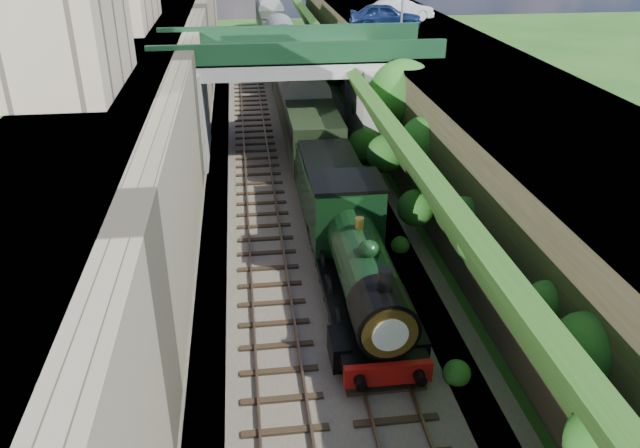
% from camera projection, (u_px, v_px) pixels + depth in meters
% --- Properties ---
extents(trackbed, '(10.00, 90.00, 0.20)m').
position_uv_depth(trackbed, '(294.00, 176.00, 35.01)').
color(trackbed, '#473F38').
rests_on(trackbed, ground).
extents(retaining_wall, '(1.00, 90.00, 7.00)m').
position_uv_depth(retaining_wall, '(189.00, 122.00, 32.87)').
color(retaining_wall, '#756B56').
rests_on(retaining_wall, ground).
extents(street_plateau_left, '(6.00, 90.00, 7.00)m').
position_uv_depth(street_plateau_left, '(121.00, 124.00, 32.47)').
color(street_plateau_left, '#262628').
rests_on(street_plateau_left, ground).
extents(street_plateau_right, '(8.00, 90.00, 6.25)m').
position_uv_depth(street_plateau_right, '(463.00, 118.00, 34.74)').
color(street_plateau_right, '#262628').
rests_on(street_plateau_right, ground).
extents(embankment_slope, '(4.05, 90.00, 6.36)m').
position_uv_depth(embankment_slope, '(395.00, 145.00, 32.00)').
color(embankment_slope, '#1E4714').
rests_on(embankment_slope, ground).
extents(track_left, '(2.50, 90.00, 0.20)m').
position_uv_depth(track_left, '(259.00, 176.00, 34.72)').
color(track_left, black).
rests_on(track_left, trackbed).
extents(track_right, '(2.50, 90.00, 0.20)m').
position_uv_depth(track_right, '(316.00, 173.00, 35.08)').
color(track_right, black).
rests_on(track_right, trackbed).
extents(road_bridge, '(16.00, 6.40, 7.25)m').
position_uv_depth(road_bridge, '(303.00, 88.00, 36.90)').
color(road_bridge, gray).
rests_on(road_bridge, ground).
extents(building_near, '(4.00, 8.00, 4.00)m').
position_uv_depth(building_near, '(65.00, 36.00, 24.64)').
color(building_near, gray).
rests_on(building_near, street_plateau_left).
extents(tree, '(3.60, 3.80, 6.60)m').
position_uv_depth(tree, '(404.00, 95.00, 33.23)').
color(tree, black).
rests_on(tree, ground).
extents(car_blue, '(5.15, 2.69, 1.67)m').
position_uv_depth(car_blue, '(385.00, 16.00, 42.50)').
color(car_blue, '#11214C').
rests_on(car_blue, street_plateau_right).
extents(car_silver, '(5.06, 2.90, 1.58)m').
position_uv_depth(car_silver, '(401.00, 10.00, 45.60)').
color(car_silver, silver).
rests_on(car_silver, street_plateau_right).
extents(locomotive, '(3.10, 10.23, 3.83)m').
position_uv_depth(locomotive, '(359.00, 264.00, 22.66)').
color(locomotive, black).
rests_on(locomotive, trackbed).
extents(tender, '(2.70, 6.00, 3.05)m').
position_uv_depth(tender, '(330.00, 191.00, 29.32)').
color(tender, black).
rests_on(tender, trackbed).
extents(coach_front, '(2.90, 18.00, 3.70)m').
position_uv_depth(coach_front, '(303.00, 108.00, 40.32)').
color(coach_front, black).
rests_on(coach_front, trackbed).
extents(coach_middle, '(2.90, 18.00, 3.70)m').
position_uv_depth(coach_middle, '(282.00, 51.00, 57.01)').
color(coach_middle, black).
rests_on(coach_middle, trackbed).
extents(coach_rear, '(2.90, 18.00, 3.70)m').
position_uv_depth(coach_rear, '(270.00, 20.00, 73.70)').
color(coach_rear, black).
rests_on(coach_rear, trackbed).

